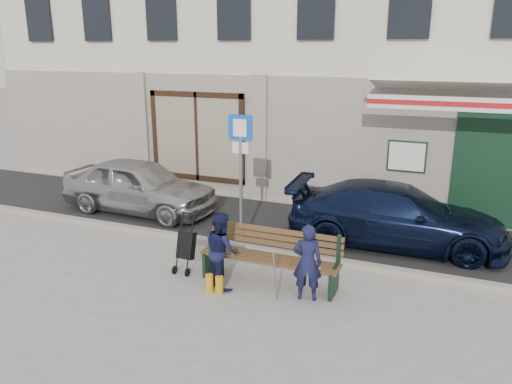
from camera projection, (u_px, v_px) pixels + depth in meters
The scene contains 11 objects.
ground at pixel (227, 285), 8.45m from camera, with size 80.00×80.00×0.00m, color #9E9991.
asphalt_lane at pixel (287, 226), 11.20m from camera, with size 60.00×3.20×0.01m, color #282828.
curb at pixel (260, 250), 9.77m from camera, with size 60.00×0.18×0.12m, color #9E9384.
building at pixel (349, 9), 14.58m from camera, with size 20.00×8.27×10.00m.
car_silver at pixel (139, 186), 12.06m from camera, with size 1.55×3.86×1.32m, color #ABABB0.
car_navy at pixel (396, 216), 10.02m from camera, with size 1.75×4.31×1.25m, color black.
parking_sign at pixel (241, 160), 9.71m from camera, with size 0.49×0.08×2.64m.
bench at pixel (267, 257), 8.43m from camera, with size 2.40×1.17×0.98m.
man at pixel (307, 262), 7.81m from camera, with size 0.46×0.30×1.26m, color #141639.
woman at pixel (221, 250), 8.25m from camera, with size 0.63×0.49×1.30m, color #121534.
stroller at pixel (186, 246), 8.87m from camera, with size 0.31×0.44×1.05m.
Camera 1 is at (3.38, -6.92, 3.87)m, focal length 35.00 mm.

